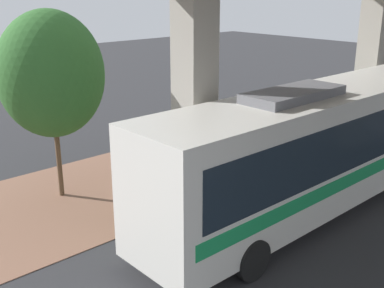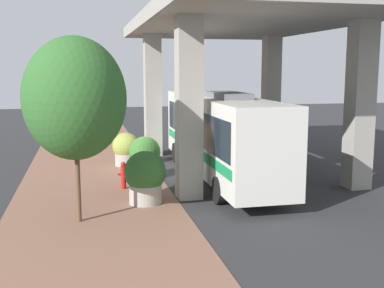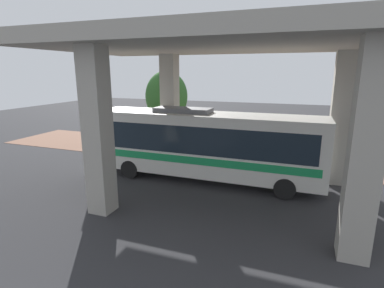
# 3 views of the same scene
# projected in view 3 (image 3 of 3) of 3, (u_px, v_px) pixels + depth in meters

# --- Properties ---
(ground_plane) EXTENTS (80.00, 80.00, 0.00)m
(ground_plane) POSITION_uv_depth(u_px,v_px,m) (246.00, 170.00, 17.96)
(ground_plane) COLOR #2D2D30
(ground_plane) RESTS_ON ground
(sidewalk_strip) EXTENTS (6.00, 40.00, 0.02)m
(sidewalk_strip) POSITION_uv_depth(u_px,v_px,m) (254.00, 156.00, 20.69)
(sidewalk_strip) COLOR #845B47
(sidewalk_strip) RESTS_ON ground
(overpass) EXTENTS (9.40, 17.39, 7.32)m
(overpass) POSITION_uv_depth(u_px,v_px,m) (235.00, 57.00, 12.81)
(overpass) COLOR #9E998E
(overpass) RESTS_ON ground
(bus) EXTENTS (2.53, 12.13, 3.87)m
(bus) POSITION_uv_depth(u_px,v_px,m) (204.00, 142.00, 15.80)
(bus) COLOR silver
(bus) RESTS_ON ground
(fire_hydrant) EXTENTS (0.45, 0.22, 1.12)m
(fire_hydrant) POSITION_uv_depth(u_px,v_px,m) (210.00, 149.00, 20.41)
(fire_hydrant) COLOR #B21919
(fire_hydrant) RESTS_ON ground
(planter_front) EXTENTS (1.50, 1.50, 1.92)m
(planter_front) POSITION_uv_depth(u_px,v_px,m) (174.00, 142.00, 20.56)
(planter_front) COLOR #9E998E
(planter_front) RESTS_ON ground
(planter_middle) EXTENTS (1.35, 1.35, 1.68)m
(planter_middle) POSITION_uv_depth(u_px,v_px,m) (282.00, 154.00, 18.27)
(planter_middle) COLOR #9E998E
(planter_middle) RESTS_ON ground
(planter_back) EXTENTS (1.39, 1.39, 1.86)m
(planter_back) POSITION_uv_depth(u_px,v_px,m) (232.00, 150.00, 18.70)
(planter_back) COLOR #9E998E
(planter_back) RESTS_ON ground
(street_tree_near) EXTENTS (3.16, 3.16, 5.81)m
(street_tree_near) POSITION_uv_depth(u_px,v_px,m) (167.00, 96.00, 22.52)
(street_tree_near) COLOR brown
(street_tree_near) RESTS_ON ground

